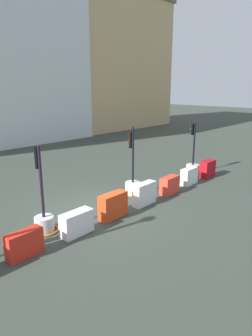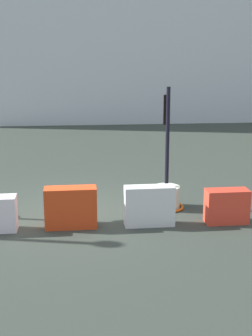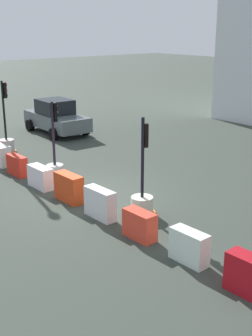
# 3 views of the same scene
# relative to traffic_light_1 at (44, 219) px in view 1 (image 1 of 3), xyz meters

# --- Properties ---
(ground_plane) EXTENTS (120.00, 120.00, 0.00)m
(ground_plane) POSITION_rel_traffic_light_1_xyz_m (2.32, 0.11, -0.43)
(ground_plane) COLOR #373F37
(traffic_light_1) EXTENTS (0.92, 0.92, 2.88)m
(traffic_light_1) POSITION_rel_traffic_light_1_xyz_m (0.00, 0.00, 0.00)
(traffic_light_1) COLOR #BDBEBF
(traffic_light_1) RESTS_ON ground_plane
(traffic_light_2) EXTENTS (0.87, 0.87, 2.98)m
(traffic_light_2) POSITION_rel_traffic_light_1_xyz_m (4.64, 0.21, 0.02)
(traffic_light_2) COLOR silver
(traffic_light_2) RESTS_ON ground_plane
(traffic_light_3) EXTENTS (0.71, 0.71, 2.77)m
(traffic_light_3) POSITION_rel_traffic_light_1_xyz_m (9.37, 0.00, 0.05)
(traffic_light_3) COLOR beige
(traffic_light_3) RESTS_ON ground_plane
(construction_barrier_2) EXTENTS (1.05, 0.38, 0.77)m
(construction_barrier_2) POSITION_rel_traffic_light_1_xyz_m (-1.23, -0.93, -0.05)
(construction_barrier_2) COLOR red
(construction_barrier_2) RESTS_ON ground_plane
(construction_barrier_3) EXTENTS (1.11, 0.45, 0.77)m
(construction_barrier_3) POSITION_rel_traffic_light_1_xyz_m (0.60, -0.96, -0.04)
(construction_barrier_3) COLOR white
(construction_barrier_3) RESTS_ON ground_plane
(construction_barrier_4) EXTENTS (1.15, 0.44, 0.91)m
(construction_barrier_4) POSITION_rel_traffic_light_1_xyz_m (2.32, -0.89, 0.03)
(construction_barrier_4) COLOR red
(construction_barrier_4) RESTS_ON ground_plane
(construction_barrier_5) EXTENTS (1.12, 0.39, 0.90)m
(construction_barrier_5) POSITION_rel_traffic_light_1_xyz_m (4.05, -0.94, 0.02)
(construction_barrier_5) COLOR white
(construction_barrier_5) RESTS_ON ground_plane
(construction_barrier_6) EXTENTS (0.97, 0.44, 0.78)m
(construction_barrier_6) POSITION_rel_traffic_light_1_xyz_m (5.82, -0.94, -0.04)
(construction_barrier_6) COLOR #E83F2A
(construction_barrier_6) RESTS_ON ground_plane
(construction_barrier_7) EXTENTS (1.00, 0.41, 0.82)m
(construction_barrier_7) POSITION_rel_traffic_light_1_xyz_m (7.55, -0.89, -0.02)
(construction_barrier_7) COLOR silver
(construction_barrier_7) RESTS_ON ground_plane
(construction_barrier_8) EXTENTS (1.00, 0.46, 0.88)m
(construction_barrier_8) POSITION_rel_traffic_light_1_xyz_m (9.28, -0.94, 0.01)
(construction_barrier_8) COLOR #B01019
(construction_barrier_8) RESTS_ON ground_plane
(building_corner_block) EXTENTS (15.19, 8.37, 14.50)m
(building_corner_block) POSITION_rel_traffic_light_1_xyz_m (19.89, 17.94, 6.84)
(building_corner_block) COLOR tan
(building_corner_block) RESTS_ON ground_plane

